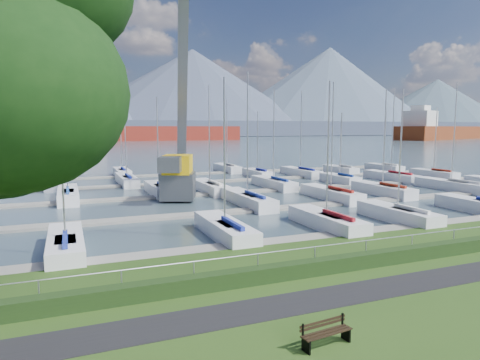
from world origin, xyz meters
TOP-DOWN VIEW (x-y plane):
  - path at (0.00, -3.00)m, footprint 160.00×2.00m
  - water at (0.00, 260.00)m, footprint 800.00×540.00m
  - hedge at (0.00, -0.40)m, footprint 80.00×0.70m
  - fence at (0.00, 0.00)m, footprint 80.00×0.04m
  - foothill at (0.00, 330.00)m, footprint 900.00×80.00m
  - mountains at (7.35, 404.62)m, footprint 1190.00×360.00m
  - docks at (0.00, 26.00)m, footprint 90.00×41.60m
  - bench_left at (-4.47, -6.22)m, footprint 1.84×0.62m
  - crane at (-1.40, 24.80)m, footprint 5.93×13.49m
  - cargo_ship_mid at (29.02, 219.41)m, footprint 94.18×19.16m
  - cargo_ship_east at (197.43, 177.85)m, footprint 89.29×47.55m
  - sailboat_fleet at (-1.35, 28.06)m, footprint 75.96×48.81m

SIDE VIEW (x-z plane):
  - water at x=0.00m, z-range -0.50..-0.30m
  - docks at x=0.00m, z-range -0.34..-0.09m
  - path at x=0.00m, z-range -0.01..0.03m
  - hedge at x=0.00m, z-range 0.00..0.70m
  - bench_left at x=-4.47m, z-range -0.01..0.84m
  - fence at x=0.00m, z-range 1.18..1.22m
  - cargo_ship_mid at x=29.02m, z-range -7.16..14.34m
  - cargo_ship_east at x=197.43m, z-range -7.10..14.40m
  - sailboat_fleet at x=-1.35m, z-range -1.24..11.89m
  - crane at x=-1.40m, z-range -5.85..16.50m
  - foothill at x=0.00m, z-range 0.00..12.00m
  - mountains at x=7.35m, z-range -10.82..104.18m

